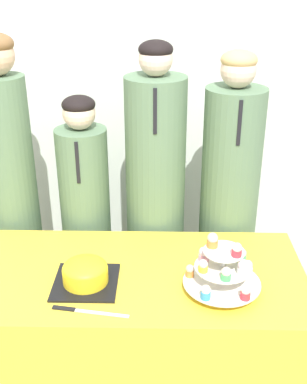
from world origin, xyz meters
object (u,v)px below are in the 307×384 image
at_px(cupcake_stand, 223,268).
at_px(student_2, 155,205).
at_px(cake_knife, 77,310).
at_px(student_1, 87,223).
at_px(round_cake, 85,273).
at_px(student_0, 13,195).
at_px(student_3, 228,209).

bearing_deg(cupcake_stand, student_2, 113.45).
relative_size(cake_knife, student_1, 0.23).
relative_size(round_cake, student_0, 0.16).
bearing_deg(cake_knife, student_0, 129.08).
bearing_deg(student_0, student_2, 0.00).
distance_m(student_2, student_3, 0.40).
bearing_deg(student_0, student_3, 0.00).
bearing_deg(round_cake, student_3, 42.87).
height_order(round_cake, student_1, student_1).
bearing_deg(student_0, cupcake_stand, -32.22).
height_order(cupcake_stand, student_2, student_2).
bearing_deg(cupcake_stand, student_0, 147.78).
distance_m(cupcake_stand, student_3, 0.68).
xyz_separation_m(student_1, student_3, (0.78, 0.00, 0.10)).
bearing_deg(round_cake, cake_knife, -92.30).
xyz_separation_m(cupcake_stand, student_2, (-0.29, 0.67, -0.05)).
height_order(student_1, student_2, student_2).
xyz_separation_m(round_cake, student_1, (-0.09, 0.64, -0.11)).
bearing_deg(cupcake_stand, round_cake, 176.73).
distance_m(student_0, student_2, 0.78).
distance_m(student_1, student_2, 0.40).
relative_size(cupcake_stand, student_0, 0.19).
distance_m(cake_knife, student_0, 0.96).
height_order(round_cake, student_2, student_2).
bearing_deg(student_1, cupcake_stand, -44.80).
height_order(cake_knife, student_1, student_1).
distance_m(round_cake, student_2, 0.70).
relative_size(cake_knife, student_0, 0.19).
bearing_deg(student_3, student_0, -180.00).
height_order(cupcake_stand, student_1, student_1).
distance_m(student_0, student_3, 1.17).
relative_size(round_cake, cake_knife, 0.88).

